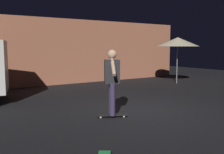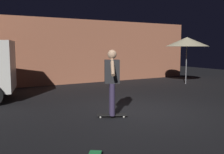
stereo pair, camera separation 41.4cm
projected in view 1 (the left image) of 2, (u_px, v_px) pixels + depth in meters
name	position (u px, v px, depth m)	size (l,w,h in m)	color
ground_plane	(137.00, 111.00, 7.41)	(28.00, 28.00, 0.00)	black
low_building	(70.00, 51.00, 14.49)	(12.21, 3.25, 3.19)	#B76B4C
patio_umbrella	(178.00, 42.00, 12.85)	(2.10, 2.10, 2.30)	slate
skateboard_ridden	(112.00, 115.00, 6.72)	(0.79, 0.52, 0.07)	black
skater	(112.00, 78.00, 6.61)	(0.51, 0.92, 1.67)	#382D4C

